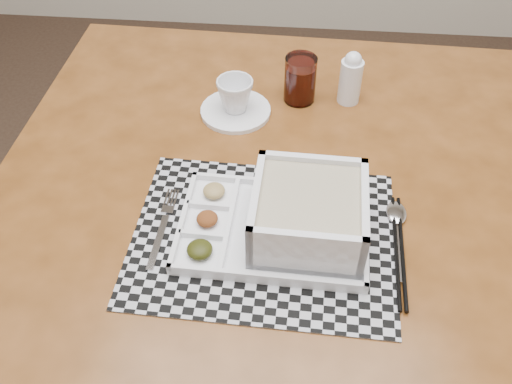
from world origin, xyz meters
TOP-DOWN VIEW (x-y plane):
  - dining_table at (0.79, 0.47)m, footprint 1.12×1.12m
  - placemat at (0.77, 0.35)m, footprint 0.46×0.37m
  - serving_tray at (0.83, 0.36)m, footprint 0.33×0.23m
  - fork at (0.60, 0.36)m, footprint 0.02×0.19m
  - spoon at (1.00, 0.41)m, footprint 0.04×0.18m
  - chopsticks at (1.00, 0.33)m, footprint 0.02×0.24m
  - saucer at (0.69, 0.69)m, footprint 0.15×0.15m
  - cup at (0.69, 0.69)m, footprint 0.09×0.09m
  - juice_glass at (0.82, 0.75)m, footprint 0.07×0.07m
  - creamer_bottle at (0.93, 0.75)m, footprint 0.05×0.05m

SIDE VIEW (x-z plane):
  - dining_table at x=0.79m, z-range 0.32..1.13m
  - placemat at x=0.77m, z-range 0.81..0.81m
  - fork at x=0.60m, z-range 0.81..0.82m
  - saucer at x=0.69m, z-range 0.81..0.82m
  - spoon at x=1.00m, z-range 0.81..0.82m
  - chopsticks at x=1.00m, z-range 0.81..0.82m
  - serving_tray at x=0.83m, z-range 0.80..0.91m
  - cup at x=0.69m, z-range 0.82..0.89m
  - juice_glass at x=0.82m, z-range 0.81..0.91m
  - creamer_bottle at x=0.93m, z-range 0.81..0.93m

